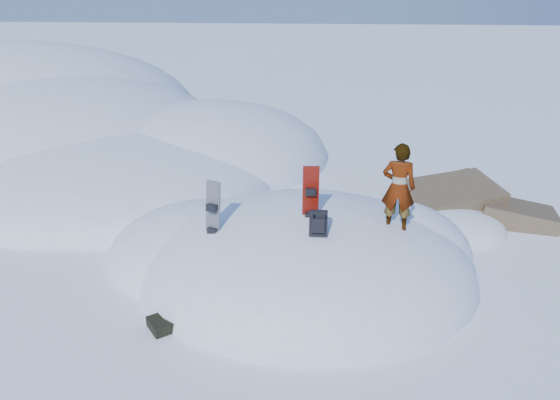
# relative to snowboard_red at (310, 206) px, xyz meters

# --- Properties ---
(ground) EXTENTS (120.00, 120.00, 0.00)m
(ground) POSITION_rel_snowboard_red_xyz_m (-0.07, 0.33, -1.68)
(ground) COLOR white
(ground) RESTS_ON ground
(snow_mound) EXTENTS (8.00, 6.00, 3.00)m
(snow_mound) POSITION_rel_snowboard_red_xyz_m (-0.24, 0.57, -1.68)
(snow_mound) COLOR white
(snow_mound) RESTS_ON ground
(snow_ridge) EXTENTS (21.50, 18.50, 6.40)m
(snow_ridge) POSITION_rel_snowboard_red_xyz_m (-10.50, 10.18, -1.68)
(snow_ridge) COLOR white
(snow_ridge) RESTS_ON ground
(rock_outcrop) EXTENTS (4.68, 4.41, 1.68)m
(rock_outcrop) POSITION_rel_snowboard_red_xyz_m (3.65, 3.34, -1.67)
(rock_outcrop) COLOR brown
(rock_outcrop) RESTS_ON ground
(snowboard_red) EXTENTS (0.32, 0.20, 1.67)m
(snowboard_red) POSITION_rel_snowboard_red_xyz_m (0.00, 0.00, 0.00)
(snowboard_red) COLOR red
(snowboard_red) RESTS_ON snow_mound
(snowboard_dark) EXTENTS (0.36, 0.31, 1.62)m
(snowboard_dark) POSITION_rel_snowboard_red_xyz_m (-1.84, -0.33, -0.25)
(snowboard_dark) COLOR black
(snowboard_dark) RESTS_ON snow_mound
(backpack) EXTENTS (0.33, 0.41, 0.55)m
(backpack) POSITION_rel_snowboard_red_xyz_m (0.16, -0.64, -0.07)
(backpack) COLOR black
(backpack) RESTS_ON snow_mound
(gear_pile) EXTENTS (0.93, 0.80, 0.25)m
(gear_pile) POSITION_rel_snowboard_red_xyz_m (-2.36, -1.68, -1.56)
(gear_pile) COLOR black
(gear_pile) RESTS_ON ground
(person) EXTENTS (0.69, 0.52, 1.73)m
(person) POSITION_rel_snowboard_red_xyz_m (1.64, 0.05, 0.41)
(person) COLOR slate
(person) RESTS_ON snow_mound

